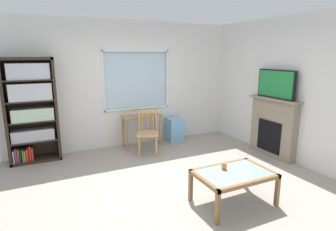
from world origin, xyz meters
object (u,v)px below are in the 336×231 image
object	(u,v)px
sippy_cup	(224,166)
tv	(276,84)
wooden_chair	(148,132)
plastic_drawer_unit	(174,129)
desk_under_window	(142,121)
coffee_table	(234,176)
bookshelf	(31,107)
fireplace	(273,127)

from	to	relation	value
sippy_cup	tv	bearing A→B (deg)	27.51
wooden_chair	plastic_drawer_unit	size ratio (longest dim) A/B	1.62
desk_under_window	coffee_table	xyz separation A→B (m)	(0.28, -2.80, -0.18)
sippy_cup	bookshelf	bearing A→B (deg)	130.57
fireplace	tv	distance (m)	0.86
plastic_drawer_unit	sippy_cup	bearing A→B (deg)	-102.59
desk_under_window	coffee_table	size ratio (longest dim) A/B	0.85
wooden_chair	tv	bearing A→B (deg)	-27.16
coffee_table	fireplace	bearing A→B (deg)	31.29
bookshelf	desk_under_window	xyz separation A→B (m)	(2.14, -0.11, -0.48)
desk_under_window	fireplace	bearing A→B (deg)	-37.30
fireplace	coffee_table	size ratio (longest dim) A/B	1.15
bookshelf	wooden_chair	bearing A→B (deg)	-16.70
wooden_chair	sippy_cup	xyz separation A→B (m)	(0.29, -2.14, 0.04)
wooden_chair	plastic_drawer_unit	bearing A→B (deg)	32.37
tv	coffee_table	world-z (taller)	tv
bookshelf	plastic_drawer_unit	xyz separation A→B (m)	(2.97, -0.06, -0.78)
wooden_chair	sippy_cup	bearing A→B (deg)	-82.29
desk_under_window	tv	world-z (taller)	tv
coffee_table	sippy_cup	xyz separation A→B (m)	(-0.06, 0.14, 0.11)
tv	sippy_cup	distance (m)	2.37
fireplace	coffee_table	xyz separation A→B (m)	(-1.89, -1.15, -0.20)
plastic_drawer_unit	coffee_table	world-z (taller)	plastic_drawer_unit
bookshelf	desk_under_window	distance (m)	2.20
desk_under_window	wooden_chair	size ratio (longest dim) A/B	0.96
bookshelf	desk_under_window	bearing A→B (deg)	-2.84
tv	coffee_table	size ratio (longest dim) A/B	0.86
fireplace	coffee_table	distance (m)	2.22
desk_under_window	wooden_chair	bearing A→B (deg)	-96.97
wooden_chair	desk_under_window	bearing A→B (deg)	83.03
coffee_table	wooden_chair	bearing A→B (deg)	98.65
tv	bookshelf	bearing A→B (deg)	157.70
plastic_drawer_unit	coffee_table	size ratio (longest dim) A/B	0.54
plastic_drawer_unit	sippy_cup	size ratio (longest dim) A/B	6.17
bookshelf	tv	world-z (taller)	bookshelf
plastic_drawer_unit	wooden_chair	bearing A→B (deg)	-147.63
sippy_cup	wooden_chair	bearing A→B (deg)	97.71
wooden_chair	sippy_cup	world-z (taller)	wooden_chair
bookshelf	coffee_table	distance (m)	3.84
tv	desk_under_window	bearing A→B (deg)	142.47
plastic_drawer_unit	tv	world-z (taller)	tv
desk_under_window	sippy_cup	distance (m)	2.67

